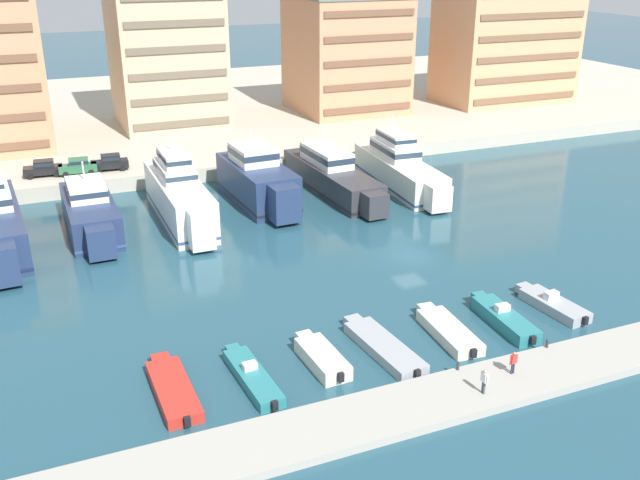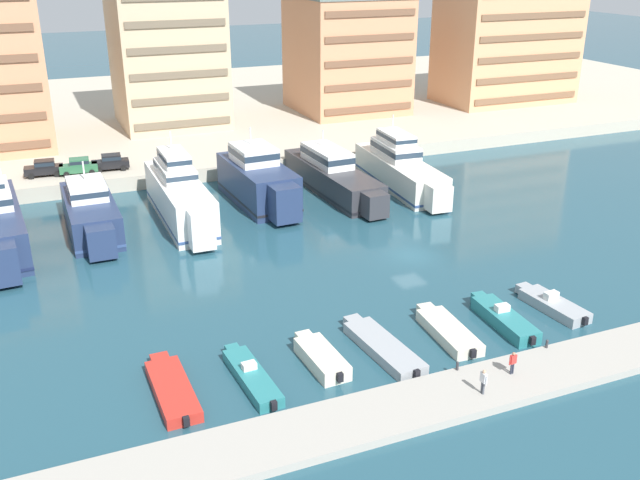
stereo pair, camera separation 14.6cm
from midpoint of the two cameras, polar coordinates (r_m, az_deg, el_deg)
ground_plane at (r=63.58m, az=7.32°, el=-1.22°), size 400.00×400.00×0.00m
quay_promenade at (r=119.34m, az=-7.92°, el=10.36°), size 180.00×70.00×1.67m
pier_dock at (r=49.19m, az=19.06°, el=-9.54°), size 120.00×4.49×0.52m
yacht_navy_mid_left at (r=71.16m, az=-17.80°, el=2.09°), size 4.47×16.03×6.40m
yacht_white_center_left at (r=71.85m, az=-11.11°, el=3.51°), size 3.99×18.89×8.47m
yacht_navy_center at (r=75.57m, az=-4.87°, el=4.74°), size 5.57×15.89×7.76m
yacht_charcoal_center_right at (r=79.14m, az=1.06°, el=5.17°), size 4.92×20.48×6.46m
yacht_ivory_mid_right at (r=81.33m, az=6.47°, el=5.75°), size 5.30×19.72×7.76m
motorboat_red_far_left at (r=45.17m, az=-11.67°, el=-11.58°), size 2.20×7.90×0.82m
motorboat_teal_left at (r=45.59m, az=-5.43°, el=-10.79°), size 2.02×7.67×1.17m
motorboat_cream_mid_left at (r=47.01m, az=0.14°, el=-9.38°), size 2.14×6.04×1.02m
motorboat_grey_center_left at (r=48.64m, az=5.08°, el=-8.48°), size 2.76×8.60×0.82m
motorboat_cream_center at (r=51.02m, az=10.25°, el=-7.15°), size 2.49×7.37×0.86m
motorboat_teal_center_right at (r=53.28m, az=14.54°, el=-6.09°), size 2.20×7.47×1.47m
motorboat_grey_mid_right at (r=56.48m, az=18.15°, el=-4.91°), size 2.47×6.80×1.35m
car_black_far_left at (r=85.04m, az=-21.16°, el=5.43°), size 4.21×2.14×1.80m
car_green_left at (r=84.45m, az=-18.69°, el=5.66°), size 4.21×2.15×1.80m
car_black_mid_left at (r=85.00m, az=-16.35°, el=6.04°), size 4.21×2.16×1.80m
apartment_block_left at (r=104.42m, az=-12.18°, el=15.30°), size 14.43×15.27×25.05m
apartment_block_mid_left at (r=112.22m, az=2.19°, el=14.70°), size 15.54×16.12×19.14m
apartment_block_center_left at (r=122.63m, az=14.81°, el=15.86°), size 21.25×12.90×24.21m
pedestrian_near_edge at (r=46.49m, az=15.27°, el=-9.33°), size 0.60×0.25×1.55m
pedestrian_mid_deck at (r=44.17m, az=13.04°, el=-10.83°), size 0.24×0.63×1.64m
bollard_west at (r=46.40m, az=11.03°, el=-9.82°), size 0.20×0.20×0.61m
bollard_west_mid at (r=50.22m, az=17.78°, el=-7.88°), size 0.20×0.20×0.61m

